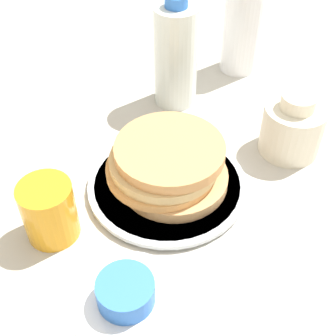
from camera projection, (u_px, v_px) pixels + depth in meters
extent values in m
plane|color=#BCB7AD|center=(165.00, 184.00, 0.69)|extent=(4.00, 4.00, 0.00)
cylinder|color=silver|center=(168.00, 185.00, 0.68)|extent=(0.21, 0.21, 0.01)
cylinder|color=silver|center=(168.00, 184.00, 0.68)|extent=(0.23, 0.23, 0.01)
cylinder|color=tan|center=(174.00, 178.00, 0.67)|extent=(0.16, 0.16, 0.02)
cylinder|color=tan|center=(161.00, 170.00, 0.66)|extent=(0.16, 0.16, 0.01)
cylinder|color=tan|center=(169.00, 161.00, 0.66)|extent=(0.16, 0.16, 0.01)
cylinder|color=tan|center=(170.00, 151.00, 0.65)|extent=(0.16, 0.16, 0.02)
cylinder|color=orange|center=(49.00, 211.00, 0.60)|extent=(0.07, 0.07, 0.08)
cylinder|color=beige|center=(292.00, 129.00, 0.72)|extent=(0.09, 0.09, 0.08)
cylinder|color=beige|center=(298.00, 102.00, 0.68)|extent=(0.05, 0.05, 0.02)
cylinder|color=silver|center=(176.00, 57.00, 0.78)|extent=(0.07, 0.07, 0.17)
cylinder|color=blue|center=(176.00, 1.00, 0.71)|extent=(0.04, 0.04, 0.02)
cylinder|color=blue|center=(126.00, 292.00, 0.30)|extent=(0.04, 0.04, 0.02)
cylinder|color=white|center=(243.00, 26.00, 0.86)|extent=(0.07, 0.07, 0.18)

